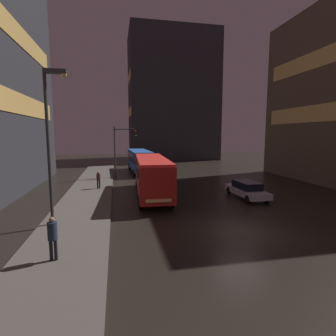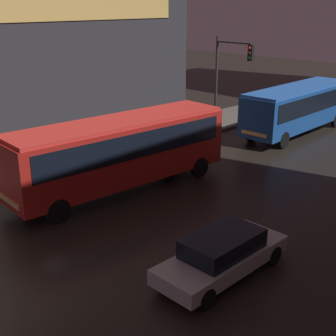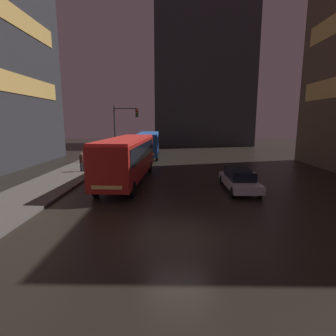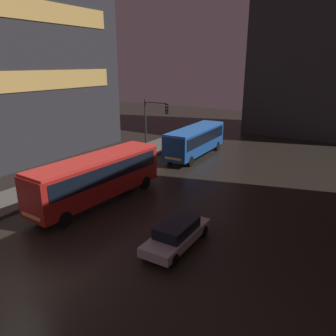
{
  "view_description": "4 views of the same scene",
  "coord_description": "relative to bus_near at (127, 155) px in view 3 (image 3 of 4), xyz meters",
  "views": [
    {
      "loc": [
        -6.57,
        -12.69,
        5.31
      ],
      "look_at": [
        -1.58,
        12.35,
        2.0
      ],
      "focal_mm": 28.0,
      "sensor_mm": 36.0,
      "label": 1
    },
    {
      "loc": [
        12.17,
        -3.08,
        8.18
      ],
      "look_at": [
        -1.6,
        10.21,
        1.34
      ],
      "focal_mm": 50.0,
      "sensor_mm": 36.0,
      "label": 2
    },
    {
      "loc": [
        -0.31,
        -9.82,
        4.49
      ],
      "look_at": [
        -0.62,
        8.43,
        1.24
      ],
      "focal_mm": 28.0,
      "sensor_mm": 36.0,
      "label": 3
    },
    {
      "loc": [
        11.97,
        -6.4,
        9.41
      ],
      "look_at": [
        0.28,
        12.28,
        2.35
      ],
      "focal_mm": 35.0,
      "sensor_mm": 36.0,
      "label": 4
    }
  ],
  "objects": [
    {
      "name": "bus_near",
      "position": [
        0.0,
        0.0,
        0.0
      ],
      "size": [
        2.98,
        10.68,
        3.31
      ],
      "rotation": [
        0.0,
        0.0,
        3.09
      ],
      "color": "#AD1E19",
      "rests_on": "ground"
    },
    {
      "name": "ground_plane",
      "position": [
        3.62,
        -9.23,
        -2.04
      ],
      "size": [
        120.0,
        120.0,
        0.0
      ],
      "primitive_type": "plane",
      "color": "black"
    },
    {
      "name": "pedestrian_near",
      "position": [
        -4.65,
        3.5,
        -0.92
      ],
      "size": [
        0.5,
        0.5,
        1.65
      ],
      "rotation": [
        0.0,
        0.0,
        3.6
      ],
      "color": "black",
      "rests_on": "sidewalk_left"
    },
    {
      "name": "traffic_light_main",
      "position": [
        -2.17,
        10.06,
        2.11
      ],
      "size": [
        2.73,
        0.35,
        6.2
      ],
      "color": "#2D2D2D",
      "rests_on": "ground"
    },
    {
      "name": "building_far_backdrop",
      "position": [
        9.13,
        34.43,
        11.03
      ],
      "size": [
        18.07,
        12.0,
        26.15
      ],
      "color": "#2D2D33",
      "rests_on": "ground"
    },
    {
      "name": "bus_far",
      "position": [
        0.27,
        14.28,
        -0.14
      ],
      "size": [
        2.86,
        9.86,
        3.07
      ],
      "rotation": [
        0.0,
        0.0,
        3.18
      ],
      "color": "#194793",
      "rests_on": "ground"
    },
    {
      "name": "car_taxi",
      "position": [
        7.72,
        -2.16,
        -1.32
      ],
      "size": [
        1.86,
        4.8,
        1.39
      ],
      "rotation": [
        0.0,
        0.0,
        3.15
      ],
      "color": "#B7B7BC",
      "rests_on": "ground"
    },
    {
      "name": "sidewalk_left",
      "position": [
        -5.38,
        0.77,
        -1.97
      ],
      "size": [
        4.0,
        48.0,
        0.15
      ],
      "color": "#56514C",
      "rests_on": "ground"
    }
  ]
}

